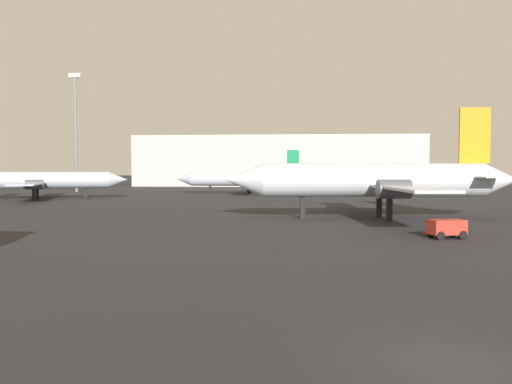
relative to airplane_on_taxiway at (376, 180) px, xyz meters
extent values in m
plane|color=#232326|center=(-3.62, -35.72, -3.70)|extent=(600.00, 600.00, 0.00)
cylinder|color=silver|center=(-0.28, -0.03, 0.01)|extent=(21.17, 5.25, 3.17)
cone|color=silver|center=(-12.44, -1.25, 0.01)|extent=(3.79, 3.50, 3.17)
cone|color=silver|center=(11.88, 1.19, 0.01)|extent=(3.79, 3.50, 3.17)
cube|color=silver|center=(0.76, 0.08, -0.46)|extent=(6.23, 28.00, 0.22)
cube|color=silver|center=(9.70, 0.97, 0.33)|extent=(2.94, 7.83, 0.15)
cube|color=orange|center=(9.24, 0.93, 4.22)|extent=(2.93, 0.56, 5.25)
cylinder|color=#4C4C54|center=(0.67, -5.24, -0.62)|extent=(2.88, 1.90, 1.64)
cylinder|color=#4C4C54|center=(-0.39, 5.27, -0.62)|extent=(2.88, 1.90, 1.64)
cube|color=black|center=(-6.95, -0.70, -2.63)|extent=(0.50, 0.50, 2.13)
cube|color=black|center=(0.95, -1.74, -2.63)|extent=(0.50, 0.50, 2.13)
cube|color=black|center=(0.58, 1.89, -2.63)|extent=(0.50, 0.50, 2.13)
cylinder|color=#B2BCCC|center=(-46.54, 25.68, -0.73)|extent=(19.39, 8.97, 2.57)
cone|color=#B2BCCC|center=(-35.94, 29.43, -0.73)|extent=(3.52, 3.36, 2.57)
cube|color=#B2BCCC|center=(-47.47, 25.36, -1.11)|extent=(11.33, 24.06, 0.19)
cylinder|color=#4C4C54|center=(-48.45, 29.91, -1.24)|extent=(2.74, 2.16, 1.44)
cylinder|color=#4C4C54|center=(-45.37, 21.20, -1.24)|extent=(2.74, 2.16, 1.44)
cube|color=black|center=(-40.61, 27.78, -2.86)|extent=(0.51, 0.51, 1.68)
cube|color=black|center=(-48.00, 26.87, -2.86)|extent=(0.51, 0.51, 1.68)
cube|color=black|center=(-46.93, 23.85, -2.86)|extent=(0.51, 0.51, 1.68)
cylinder|color=#B2BCCC|center=(-17.53, 44.74, -0.89)|extent=(19.77, 2.70, 2.65)
cone|color=#B2BCCC|center=(-28.87, 44.77, -0.89)|extent=(2.93, 2.66, 2.65)
cone|color=#B2BCCC|center=(-6.19, 44.72, -0.89)|extent=(2.93, 2.66, 2.65)
cube|color=#B2BCCC|center=(-16.54, 44.74, -1.29)|extent=(3.40, 18.36, 0.17)
cube|color=#B2BCCC|center=(-8.00, 44.72, -0.62)|extent=(1.72, 5.96, 0.11)
cube|color=#147F4C|center=(-8.36, 44.72, 2.44)|extent=(2.27, 0.22, 4.01)
cylinder|color=#4C4C54|center=(-17.14, 41.26, -1.42)|extent=(2.13, 1.28, 1.28)
cylinder|color=#4C4C54|center=(-17.13, 48.23, -1.42)|extent=(2.13, 1.28, 1.28)
cube|color=black|center=(-23.86, 44.76, -2.96)|extent=(0.36, 0.36, 1.48)
cube|color=black|center=(-16.55, 43.32, -2.96)|extent=(0.36, 0.36, 1.48)
cube|color=black|center=(-16.54, 46.16, -2.96)|extent=(0.36, 0.36, 1.48)
cube|color=red|center=(2.82, -13.02, -2.90)|extent=(2.68, 1.94, 1.00)
cylinder|color=black|center=(3.45, -12.21, -3.40)|extent=(0.63, 0.37, 0.60)
cylinder|color=black|center=(3.79, -13.33, -3.40)|extent=(0.63, 0.37, 0.60)
cylinder|color=black|center=(1.85, -12.70, -3.40)|extent=(0.63, 0.37, 0.60)
cylinder|color=black|center=(2.19, -13.82, -3.40)|extent=(0.63, 0.37, 0.60)
cylinder|color=slate|center=(-51.79, 49.19, 7.73)|extent=(0.50, 0.50, 22.86)
cube|color=#F2EACC|center=(-51.79, 49.19, 19.56)|extent=(2.40, 0.50, 0.80)
cube|color=beige|center=(-12.87, 92.37, 2.94)|extent=(75.44, 26.50, 13.27)
camera|label=1|loc=(-7.35, -48.43, 1.18)|focal=35.34mm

